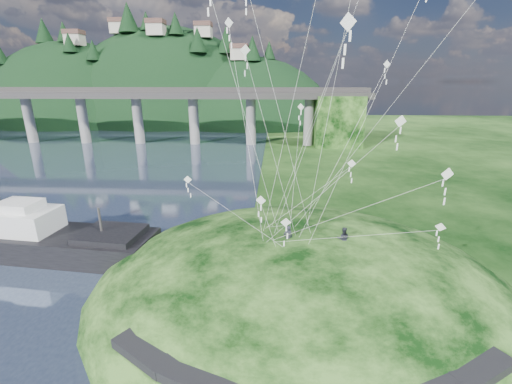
{
  "coord_description": "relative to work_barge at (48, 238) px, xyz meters",
  "views": [
    {
      "loc": [
        5.65,
        -23.16,
        16.44
      ],
      "look_at": [
        4.0,
        6.0,
        7.0
      ],
      "focal_mm": 24.0,
      "sensor_mm": 36.0,
      "label": 1
    }
  ],
  "objects": [
    {
      "name": "ground",
      "position": [
        16.57,
        -6.24,
        -1.79
      ],
      "size": [
        320.0,
        320.0,
        0.0
      ],
      "primitive_type": "plane",
      "color": "black",
      "rests_on": "ground"
    },
    {
      "name": "grass_hill",
      "position": [
        24.57,
        -4.24,
        -3.29
      ],
      "size": [
        36.0,
        32.0,
        13.0
      ],
      "color": "black",
      "rests_on": "ground"
    },
    {
      "name": "footpath",
      "position": [
        24.03,
        -15.99,
        0.29
      ],
      "size": [
        22.29,
        5.84,
        0.83
      ],
      "color": "black",
      "rests_on": "ground"
    },
    {
      "name": "bridge",
      "position": [
        -9.89,
        63.82,
        7.91
      ],
      "size": [
        160.0,
        11.0,
        15.0
      ],
      "color": "#2D2B2B",
      "rests_on": "ground"
    },
    {
      "name": "far_ridge",
      "position": [
        -27.01,
        115.93,
        -9.23
      ],
      "size": [
        153.0,
        70.0,
        94.5
      ],
      "color": "black",
      "rests_on": "ground"
    },
    {
      "name": "work_barge",
      "position": [
        0.0,
        0.0,
        0.0
      ],
      "size": [
        20.87,
        7.53,
        7.15
      ],
      "color": "black",
      "rests_on": "ground"
    },
    {
      "name": "wooden_dock",
      "position": [
        8.08,
        0.13,
        -1.39
      ],
      "size": [
        12.97,
        5.52,
        0.92
      ],
      "color": "#382A17",
      "rests_on": "ground"
    },
    {
      "name": "kite_flyers",
      "position": [
        26.13,
        -5.15,
        4.1
      ],
      "size": [
        5.2,
        0.93,
        2.03
      ],
      "color": "#252632",
      "rests_on": "ground"
    },
    {
      "name": "kite_swarm",
      "position": [
        25.55,
        -4.51,
        15.89
      ],
      "size": [
        20.81,
        14.55,
        21.29
      ],
      "color": "white",
      "rests_on": "ground"
    }
  ]
}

